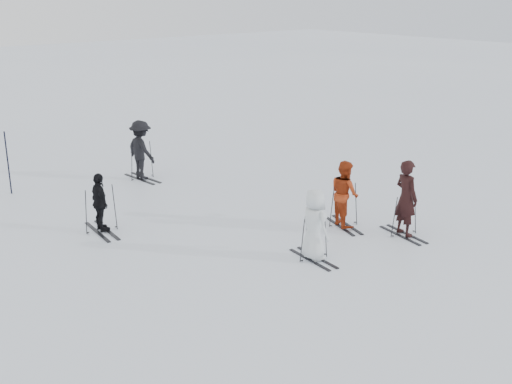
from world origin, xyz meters
TOP-DOWN VIEW (x-y plane):
  - ground at (0.00, 0.00)m, footprint 120.00×120.00m
  - skier_near_dark at (2.59, -1.90)m, footprint 0.61×0.80m
  - skier_red at (1.90, -0.42)m, footprint 0.91×1.04m
  - skier_grey at (-0.30, -1.50)m, footprint 0.64×0.89m
  - skier_uphill_left at (-3.33, 3.37)m, footprint 0.48×0.96m
  - skier_uphill_far at (-0.01, 6.96)m, footprint 0.82×1.32m
  - skis_near_dark at (2.59, -1.90)m, footprint 1.72×1.13m
  - skis_red at (1.90, -0.42)m, footprint 1.84×1.34m
  - skis_grey at (-0.30, -1.50)m, footprint 1.64×1.00m
  - skis_uphill_left at (-3.33, 3.37)m, footprint 1.83×1.11m
  - skis_uphill_far at (-0.01, 6.96)m, footprint 1.81×1.05m
  - piste_marker at (-3.99, 8.19)m, footprint 0.04×0.04m

SIDE VIEW (x-z plane):
  - ground at x=0.00m, z-range 0.00..0.00m
  - skis_grey at x=-0.30m, z-range 0.00..1.14m
  - skis_near_dark at x=2.59m, z-range 0.00..1.16m
  - skis_red at x=1.90m, z-range 0.00..1.20m
  - skis_uphill_left at x=-3.33m, z-range 0.00..1.27m
  - skis_uphill_far at x=-0.01m, z-range 0.00..1.27m
  - skier_uphill_left at x=-3.33m, z-range 0.00..1.57m
  - skier_grey at x=-0.30m, z-range 0.00..1.71m
  - skier_red at x=1.90m, z-range 0.00..1.79m
  - skier_uphill_far at x=-0.01m, z-range 0.00..1.96m
  - piste_marker at x=-3.99m, z-range 0.00..1.98m
  - skier_near_dark at x=2.59m, z-range 0.00..1.99m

